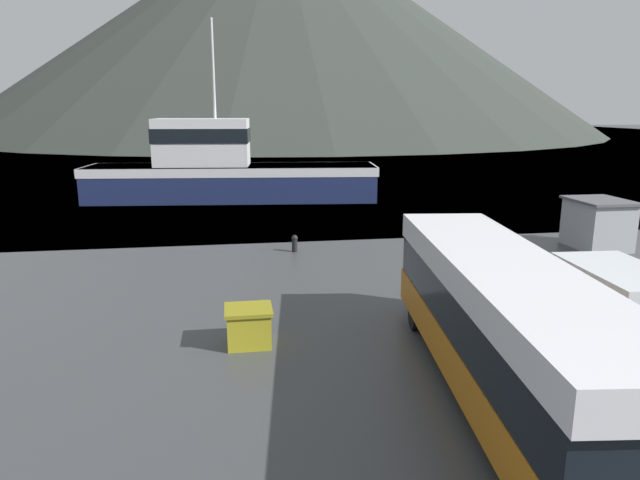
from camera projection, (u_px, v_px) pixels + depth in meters
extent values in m
plane|color=#3D5160|center=(260.00, 134.00, 145.06)|extent=(240.00, 240.00, 0.00)
cone|color=#2D332D|center=(281.00, 25.00, 149.44)|extent=(161.05, 161.05, 55.50)
cube|color=#B26614|center=(500.00, 358.00, 13.37)|extent=(3.96, 12.10, 0.99)
cube|color=black|center=(503.00, 315.00, 13.13)|extent=(3.88, 11.86, 1.13)
cube|color=silver|center=(506.00, 277.00, 12.92)|extent=(3.96, 12.10, 0.71)
cube|color=black|center=(440.00, 257.00, 18.98)|extent=(2.26, 0.33, 1.53)
cylinder|color=black|center=(416.00, 315.00, 17.49)|extent=(0.40, 0.93, 0.90)
cylinder|color=black|center=(489.00, 314.00, 17.57)|extent=(0.40, 0.93, 0.90)
cube|color=silver|center=(618.00, 305.00, 15.66)|extent=(2.37, 3.96, 2.06)
cube|color=silver|center=(566.00, 290.00, 18.42)|extent=(2.23, 1.77, 1.13)
cube|color=black|center=(582.00, 269.00, 17.43)|extent=(1.81, 0.17, 0.72)
cylinder|color=black|center=(539.00, 310.00, 18.25)|extent=(0.26, 0.71, 0.70)
cylinder|color=black|center=(596.00, 308.00, 18.42)|extent=(0.26, 0.71, 0.70)
cylinder|color=black|center=(599.00, 354.00, 14.96)|extent=(0.26, 0.71, 0.70)
cube|color=#19234C|center=(233.00, 183.00, 41.82)|extent=(21.09, 6.68, 2.54)
cube|color=silver|center=(232.00, 170.00, 41.61)|extent=(21.30, 6.74, 0.63)
cube|color=silver|center=(202.00, 142.00, 41.05)|extent=(6.93, 3.87, 3.34)
cube|color=black|center=(202.00, 135.00, 40.93)|extent=(7.07, 3.97, 1.00)
cylinder|color=#B2B2B7|center=(213.00, 69.00, 39.95)|extent=(0.20, 0.20, 6.81)
cube|color=olive|center=(249.00, 328.00, 16.34)|extent=(1.23, 1.11, 1.00)
cube|color=olive|center=(248.00, 310.00, 16.22)|extent=(1.35, 1.22, 0.11)
cube|color=#93999E|center=(598.00, 225.00, 27.51)|extent=(2.23, 2.73, 2.26)
cube|color=#4C4C51|center=(600.00, 201.00, 27.24)|extent=(2.45, 3.01, 0.12)
cube|color=#1E5138|center=(243.00, 173.00, 55.31)|extent=(5.71, 3.26, 0.79)
cylinder|color=black|center=(295.00, 246.00, 26.94)|extent=(0.26, 0.26, 0.58)
sphere|color=black|center=(295.00, 238.00, 26.86)|extent=(0.30, 0.30, 0.30)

